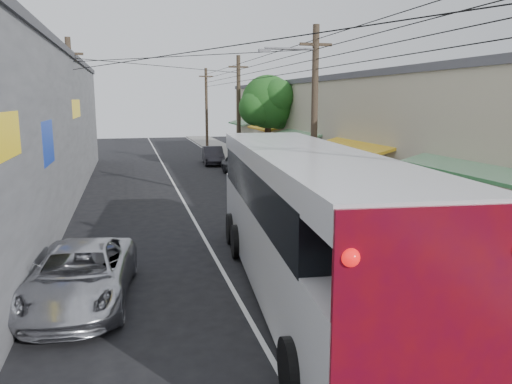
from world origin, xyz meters
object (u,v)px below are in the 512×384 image
parked_car_mid (240,165)px  pedestrian_far (306,185)px  coach_bus (303,220)px  pedestrian_near (299,185)px  jeepney (80,275)px  parked_suv (272,180)px  parked_car_far (213,155)px

parked_car_mid → pedestrian_far: bearing=-92.6°
coach_bus → pedestrian_near: bearing=76.6°
coach_bus → jeepney: bearing=178.6°
jeepney → pedestrian_near: size_ratio=3.31×
coach_bus → pedestrian_near: size_ratio=8.53×
coach_bus → parked_suv: bearing=82.6°
pedestrian_near → pedestrian_far: pedestrian_far is taller
jeepney → parked_suv: 14.70m
pedestrian_near → coach_bus: bearing=53.1°
pedestrian_far → jeepney: bearing=34.5°
jeepney → parked_car_mid: jeepney is taller
pedestrian_near → pedestrian_far: 0.98m
jeepney → pedestrian_far: (9.20, 9.18, 0.31)m
jeepney → pedestrian_near: (9.20, 10.15, 0.18)m
parked_suv → parked_car_far: size_ratio=1.47×
coach_bus → jeepney: (-5.53, 0.65, -1.23)m
coach_bus → parked_car_mid: (2.87, 20.33, -1.23)m
coach_bus → parked_suv: size_ratio=2.15×
parked_car_far → pedestrian_far: bearing=-80.0°
parked_suv → pedestrian_near: size_ratio=3.96×
coach_bus → pedestrian_far: (3.67, 9.83, -0.91)m
parked_car_far → pedestrian_near: bearing=-79.7°
jeepney → parked_suv: parked_suv is taller
parked_suv → pedestrian_near: (0.80, -1.92, 0.00)m
jeepney → pedestrian_far: size_ratio=2.83×
coach_bus → parked_car_mid: size_ratio=3.19×
parked_car_mid → coach_bus: bearing=-105.0°
coach_bus → pedestrian_far: bearing=74.9°
parked_car_mid → parked_car_far: 6.15m
jeepney → parked_car_mid: 21.40m
coach_bus → pedestrian_near: (3.67, 10.80, -1.04)m
jeepney → parked_car_far: jeepney is taller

